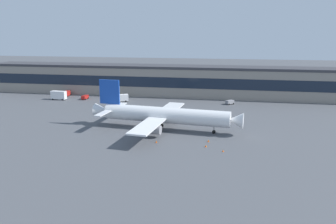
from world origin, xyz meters
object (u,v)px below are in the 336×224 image
at_px(airliner, 163,115).
at_px(traffic_cone_2, 206,146).
at_px(fuel_truck, 119,98).
at_px(traffic_cone_3, 208,141).
at_px(pushback_tractor, 113,96).
at_px(traffic_cone_0, 223,151).
at_px(catering_truck, 58,95).
at_px(baggage_tug, 230,102).
at_px(follow_me_car, 85,97).
at_px(traffic_cone_1, 156,142).
at_px(crew_van, 67,93).

bearing_deg(airliner, traffic_cone_2, -44.63).
height_order(fuel_truck, traffic_cone_3, fuel_truck).
distance_m(pushback_tractor, traffic_cone_0, 85.87).
xyz_separation_m(catering_truck, baggage_tug, (80.64, 4.15, -1.21)).
bearing_deg(follow_me_car, traffic_cone_1, -49.95).
height_order(fuel_truck, traffic_cone_1, fuel_truck).
bearing_deg(catering_truck, baggage_tug, 2.94).
xyz_separation_m(traffic_cone_0, traffic_cone_3, (-4.43, 7.49, 0.05)).
bearing_deg(airliner, pushback_tractor, 126.00).
distance_m(fuel_truck, traffic_cone_2, 70.41).
xyz_separation_m(fuel_truck, baggage_tug, (50.43, 3.51, -0.80)).
xyz_separation_m(baggage_tug, traffic_cone_0, (-1.70, -61.51, -0.78)).
bearing_deg(crew_van, baggage_tug, -3.34).
bearing_deg(crew_van, traffic_cone_0, -39.91).
xyz_separation_m(traffic_cone_0, traffic_cone_1, (-19.36, 4.04, 0.04)).
bearing_deg(fuel_truck, traffic_cone_1, -61.45).
distance_m(airliner, traffic_cone_0, 27.33).
relative_size(airliner, traffic_cone_0, 84.09).
bearing_deg(traffic_cone_0, traffic_cone_3, 120.57).
xyz_separation_m(pushback_tractor, crew_van, (-24.22, 0.23, 0.41)).
distance_m(airliner, traffic_cone_3, 19.37).
height_order(baggage_tug, traffic_cone_1, baggage_tug).
xyz_separation_m(fuel_truck, traffic_cone_0, (48.72, -58.00, -1.58)).
relative_size(airliner, catering_truck, 6.99).
bearing_deg(traffic_cone_0, catering_truck, 143.99).
xyz_separation_m(crew_van, traffic_cone_2, (74.32, -63.26, -1.11)).
bearing_deg(fuel_truck, pushback_tractor, 127.91).
relative_size(fuel_truck, traffic_cone_0, 14.52).
bearing_deg(pushback_tractor, fuel_truck, -52.09).
height_order(traffic_cone_2, traffic_cone_3, traffic_cone_3).
bearing_deg(pushback_tractor, catering_truck, -160.22).
relative_size(pushback_tractor, traffic_cone_0, 8.92).
bearing_deg(traffic_cone_0, traffic_cone_2, 148.56).
height_order(crew_van, traffic_cone_0, crew_van).
bearing_deg(catering_truck, fuel_truck, 1.22).
height_order(crew_van, follow_me_car, crew_van).
bearing_deg(crew_van, follow_me_car, -24.80).
relative_size(catering_truck, baggage_tug, 1.81).
height_order(traffic_cone_1, traffic_cone_3, traffic_cone_3).
height_order(airliner, follow_me_car, airliner).
height_order(baggage_tug, follow_me_car, same).
relative_size(traffic_cone_1, traffic_cone_3, 0.97).
distance_m(crew_van, traffic_cone_0, 103.22).
bearing_deg(traffic_cone_2, traffic_cone_1, 175.75).
height_order(airliner, fuel_truck, airliner).
distance_m(fuel_truck, baggage_tug, 50.55).
bearing_deg(fuel_truck, traffic_cone_2, -51.44).
xyz_separation_m(airliner, traffic_cone_2, (15.23, -15.03, -4.51)).
relative_size(airliner, baggage_tug, 12.68).
bearing_deg(fuel_truck, catering_truck, -178.78).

